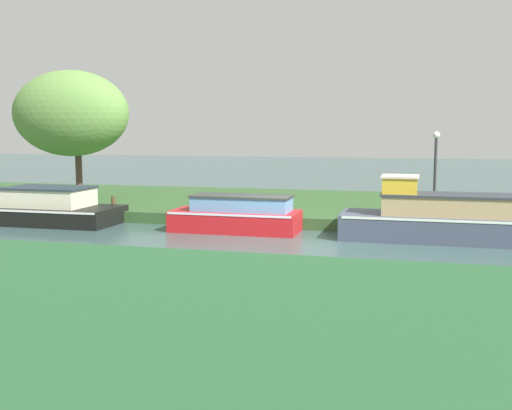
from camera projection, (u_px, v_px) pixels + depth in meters
The scene contains 9 objects.
ground_plane at pixel (276, 240), 18.52m from camera, with size 120.00×120.00×0.00m, color #385452.
riverbank_far at pixel (314, 206), 25.21m from camera, with size 72.00×10.00×0.40m, color #305328.
riverbank_near at pixel (151, 322), 9.86m from camera, with size 72.00×10.00×0.40m, color #24532E.
red_barge at pixel (237, 215), 20.01m from camera, with size 4.21×1.70×1.21m.
slate_narrowboat at pixel (507, 222), 17.88m from camera, with size 10.44×2.01×1.95m.
black_cruiser at pixel (55, 208), 21.75m from camera, with size 4.30×2.39×1.32m.
willow_tree_left at pixel (70, 114), 26.77m from camera, with size 5.47×3.30×5.56m.
lamp_post at pixel (435, 163), 20.51m from camera, with size 0.24×0.24×2.88m.
mooring_post_near at pixel (114, 203), 22.43m from camera, with size 0.18×0.18×0.52m, color #4B3E26.
Camera 1 is at (4.11, -17.80, 3.28)m, focal length 42.66 mm.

